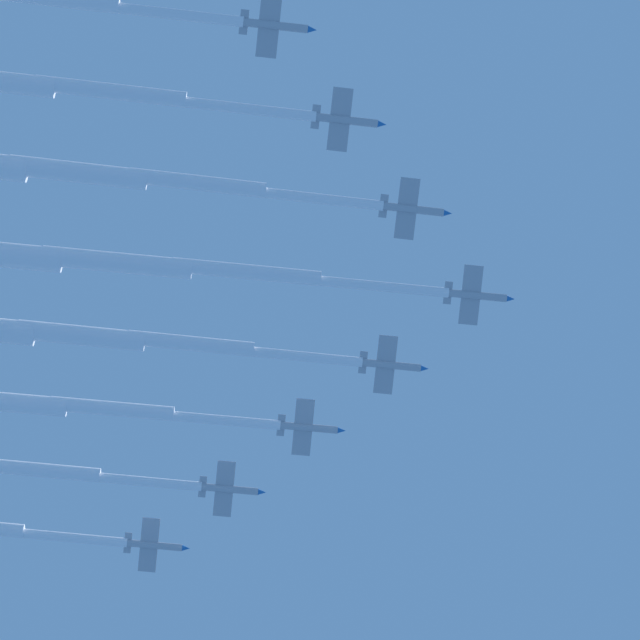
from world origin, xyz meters
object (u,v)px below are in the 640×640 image
at_px(jet_lead, 110,263).
at_px(jet_port_inner, 77,336).
at_px(jet_port_mid, 0,402).
at_px(jet_starboard_inner, 73,173).

distance_m(jet_lead, jet_port_inner, 12.11).
xyz_separation_m(jet_lead, jet_port_inner, (6.97, -9.88, -0.73)).
bearing_deg(jet_port_inner, jet_port_mid, -33.09).
bearing_deg(jet_port_inner, jet_lead, 125.18).
relative_size(jet_lead, jet_port_inner, 1.14).
height_order(jet_lead, jet_starboard_inner, jet_starboard_inner).
height_order(jet_lead, jet_port_inner, jet_lead).
bearing_deg(jet_port_mid, jet_port_inner, 146.91).
xyz_separation_m(jet_lead, jet_port_mid, (20.58, -18.75, 0.01)).
distance_m(jet_lead, jet_starboard_inner, 13.79).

